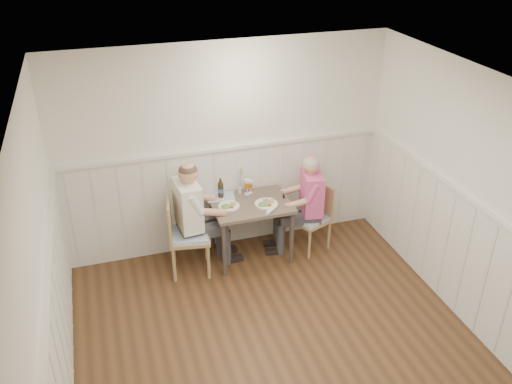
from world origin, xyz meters
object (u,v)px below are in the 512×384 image
man_in_pink (308,211)px  diner_cream (193,224)px  chair_right (314,215)px  dining_table (251,210)px  grass_vase (240,181)px  chair_left (184,233)px  beer_bottle (221,189)px

man_in_pink → diner_cream: size_ratio=0.93×
man_in_pink → chair_right: bearing=6.9°
man_in_pink → dining_table: bearing=176.6°
dining_table → chair_right: size_ratio=1.09×
diner_cream → grass_vase: diner_cream is taller
chair_left → diner_cream: 0.14m
chair_right → man_in_pink: bearing=-173.1°
chair_left → man_in_pink: bearing=1.0°
grass_vase → diner_cream: bearing=-156.9°
chair_left → beer_bottle: bearing=30.6°
diner_cream → man_in_pink: bearing=-1.4°
chair_right → beer_bottle: beer_bottle is taller
dining_table → man_in_pink: size_ratio=0.72×
chair_right → dining_table: bearing=177.7°
beer_bottle → chair_right: bearing=-13.9°
dining_table → chair_left: bearing=-175.2°
dining_table → grass_vase: bearing=102.9°
diner_cream → grass_vase: bearing=23.1°
man_in_pink → beer_bottle: man_in_pink is taller
chair_left → diner_cream: (0.12, 0.06, 0.05)m
chair_left → diner_cream: size_ratio=0.70×
dining_table → diner_cream: 0.72m
man_in_pink → grass_vase: bearing=158.1°
man_in_pink → beer_bottle: 1.11m
beer_bottle → grass_vase: bearing=6.6°
chair_right → chair_left: chair_left is taller
dining_table → grass_vase: 0.39m
man_in_pink → chair_left: bearing=-179.0°
chair_right → beer_bottle: (-1.12, 0.28, 0.40)m
chair_right → beer_bottle: size_ratio=3.38×
beer_bottle → dining_table: bearing=-38.3°
chair_right → grass_vase: grass_vase is taller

